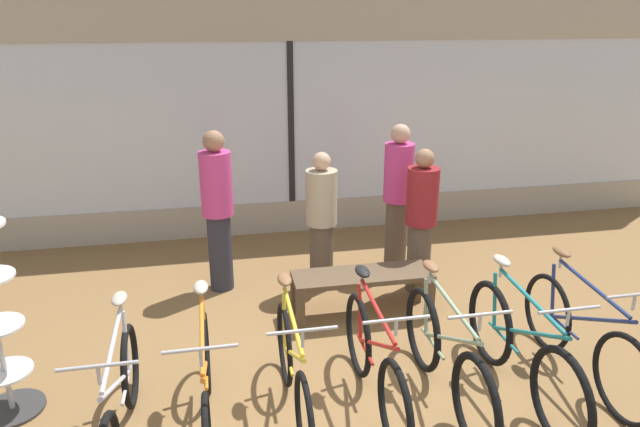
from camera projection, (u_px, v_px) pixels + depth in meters
ground_plane at (366, 402)px, 4.54m from camera, size 24.00×24.00×0.00m
shop_back_wall at (291, 116)px, 7.61m from camera, size 12.00×0.08×3.20m
bicycle_far_left at (121, 403)px, 3.96m from camera, size 0.46×1.72×1.01m
bicycle_left at (206, 386)px, 4.11m from camera, size 0.46×1.73×1.02m
bicycle_center_left at (293, 373)px, 4.25m from camera, size 0.46×1.67×1.03m
bicycle_center at (374, 364)px, 4.37m from camera, size 0.46×1.69×1.04m
bicycle_center_right at (446, 359)px, 4.43m from camera, size 0.46×1.74×1.04m
bicycle_right at (521, 352)px, 4.49m from camera, size 0.46×1.80×1.05m
bicycle_far_right at (581, 337)px, 4.72m from camera, size 0.46×1.74×1.04m
display_bench at (362, 281)px, 5.72m from camera, size 1.40×0.44×0.48m
customer_near_rack at (321, 219)px, 6.20m from camera, size 0.48×0.48×1.56m
customer_by_window at (398, 195)px, 6.64m from camera, size 0.48×0.48×1.76m
customer_mid_floor at (218, 208)px, 6.13m from camera, size 0.41×0.41×1.79m
customer_near_bench at (421, 219)px, 6.13m from camera, size 0.48×0.48×1.61m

